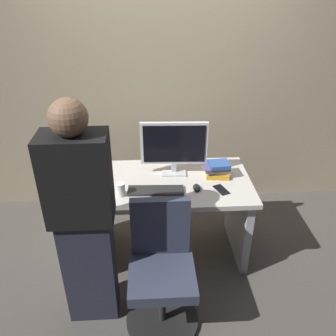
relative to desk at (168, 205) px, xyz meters
name	(u,v)px	position (x,y,z in m)	size (l,w,h in m)	color
ground_plane	(168,249)	(0.00, 0.00, -0.50)	(9.00, 9.00, 0.00)	#4C4742
wall_back	(162,59)	(0.00, 0.90, 1.00)	(6.40, 0.10, 3.00)	tan
desk	(168,205)	(0.00, 0.00, 0.00)	(1.35, 0.75, 0.73)	beige
office_chair	(162,272)	(-0.08, -0.69, -0.07)	(0.52, 0.52, 0.94)	black
person_at_desk	(83,220)	(-0.57, -0.61, 0.34)	(0.40, 0.24, 1.64)	#262838
monitor	(174,146)	(0.06, 0.13, 0.49)	(0.54, 0.15, 0.46)	silver
keyboard	(156,191)	(-0.10, -0.15, 0.24)	(0.43, 0.13, 0.02)	#262626
mouse	(197,188)	(0.22, -0.14, 0.25)	(0.06, 0.10, 0.03)	black
cup_near_keyboard	(121,189)	(-0.36, -0.18, 0.28)	(0.07, 0.07, 0.10)	white
book_stack	(218,169)	(0.41, 0.05, 0.30)	(0.23, 0.15, 0.13)	gold
cell_phone	(221,190)	(0.41, -0.16, 0.24)	(0.07, 0.14, 0.01)	black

